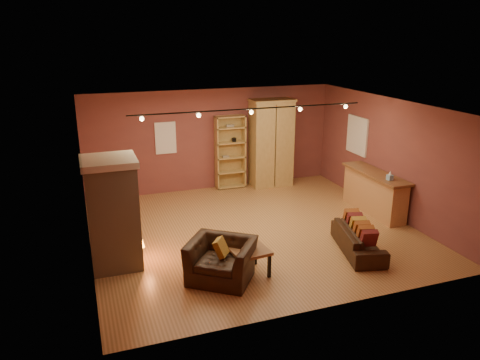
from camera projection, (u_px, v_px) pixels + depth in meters
name	position (u px, v px, depth m)	size (l,w,h in m)	color
floor	(254.00, 231.00, 10.52)	(7.00, 7.00, 0.00)	#915E33
ceiling	(255.00, 106.00, 9.66)	(7.00, 7.00, 0.00)	brown
back_wall	(212.00, 140.00, 13.01)	(7.00, 0.02, 2.80)	brown
left_wall	(84.00, 189.00, 8.97)	(0.02, 6.50, 2.80)	brown
right_wall	(390.00, 157.00, 11.21)	(0.02, 6.50, 2.80)	brown
fireplace	(113.00, 213.00, 8.69)	(1.01, 0.98, 2.12)	tan
back_window	(166.00, 138.00, 12.53)	(0.56, 0.04, 0.86)	white
bookcase	(230.00, 151.00, 13.17)	(0.85, 0.33, 2.07)	tan
armoire	(271.00, 143.00, 13.30)	(1.22, 0.69, 2.49)	tan
bar_counter	(374.00, 192.00, 11.46)	(0.58, 2.13, 1.02)	tan
tissue_box	(390.00, 176.00, 10.72)	(0.14, 0.14, 0.23)	#86B4D6
right_window	(357.00, 135.00, 12.38)	(0.05, 0.90, 1.00)	white
loveseat	(359.00, 235.00, 9.43)	(0.90, 1.76, 0.73)	black
armchair	(221.00, 254.00, 8.34)	(1.35, 1.26, 0.99)	black
coffee_table	(249.00, 253.00, 8.54)	(0.73, 0.73, 0.50)	brown
track_rail	(251.00, 110.00, 9.88)	(5.20, 0.09, 0.13)	black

